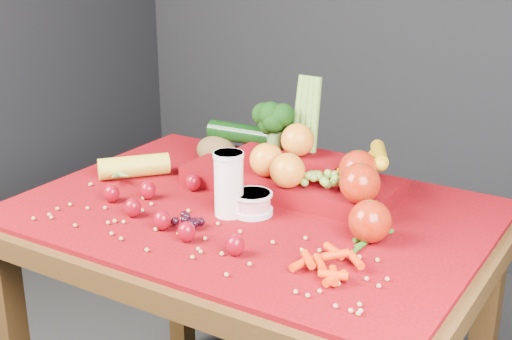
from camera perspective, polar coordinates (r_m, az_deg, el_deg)
The scene contains 12 objects.
table at distance 1.69m, azimuth -0.36°, elevation -6.44°, with size 1.10×0.80×0.75m.
red_cloth at distance 1.64m, azimuth -0.37°, elevation -3.29°, with size 1.05×0.75×0.01m, color maroon.
milk_glass at distance 1.58m, azimuth -2.19°, elevation -0.94°, with size 0.07×0.07×0.15m.
yogurt_bowl at distance 1.60m, azimuth -0.30°, elevation -2.61°, with size 0.09×0.09×0.05m.
strawberry_scatter at distance 1.60m, azimuth -7.26°, elevation -2.98°, with size 0.44×0.28×0.05m.
dark_grape_cluster at distance 1.55m, azimuth -5.40°, elevation -4.09°, with size 0.06×0.05×0.03m, color black, non-canonical shape.
soybean_scatter at distance 1.49m, azimuth -4.48°, elevation -5.46°, with size 0.84×0.24×0.01m, color #A78048, non-canonical shape.
corn_ear at distance 1.84m, azimuth -10.62°, elevation -0.15°, with size 0.25×0.26×0.06m.
potato at distance 1.92m, azimuth -3.17°, elevation 1.56°, with size 0.12×0.09×0.08m, color brown.
baby_carrot_pile at distance 1.37m, azimuth 5.69°, elevation -7.39°, with size 0.17×0.17×0.03m, color red, non-canonical shape.
green_bean_pile at distance 1.50m, azimuth 9.57°, elevation -5.42°, with size 0.14×0.12×0.01m, color #265E15, non-canonical shape.
produce_mound at distance 1.71m, azimuth 3.81°, elevation 0.10°, with size 0.62×0.36×0.27m.
Camera 1 is at (0.81, -1.28, 1.40)m, focal length 50.00 mm.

